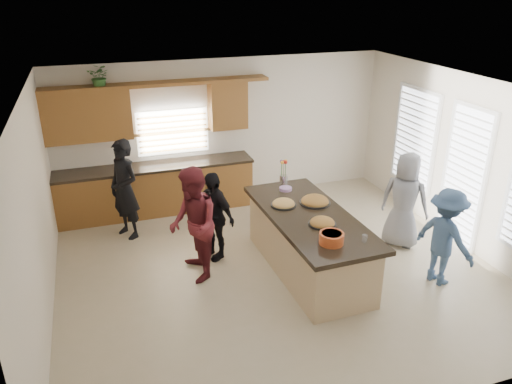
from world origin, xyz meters
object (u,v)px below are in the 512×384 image
object	(u,v)px
island	(308,244)
woman_left_mid	(193,225)
woman_right_back	(445,237)
woman_right_front	(405,200)
woman_left_back	(125,189)
salad_bowl	(332,238)
woman_left_front	(213,216)

from	to	relation	value
island	woman_left_mid	world-z (taller)	woman_left_mid
woman_right_back	woman_left_mid	bearing A→B (deg)	54.51
woman_left_mid	woman_right_front	xyz separation A→B (m)	(3.49, -0.12, -0.06)
island	woman_right_front	bearing A→B (deg)	6.75
woman_left_mid	woman_right_back	world-z (taller)	woman_left_mid
island	woman_left_back	bearing A→B (deg)	139.33
woman_left_mid	woman_right_back	distance (m)	3.63
woman_right_back	woman_right_front	distance (m)	1.17
woman_right_back	woman_left_back	bearing A→B (deg)	40.23
woman_left_back	woman_right_front	world-z (taller)	woman_left_back
salad_bowl	woman_left_back	distance (m)	3.79
woman_left_mid	woman_right_front	size ratio (longest dim) A/B	1.07
island	woman_right_back	world-z (taller)	woman_right_back
woman_left_mid	woman_right_back	size ratio (longest dim) A/B	1.18
woman_left_front	woman_right_back	bearing A→B (deg)	28.34
woman_right_back	island	bearing A→B (deg)	47.57
woman_left_mid	woman_right_front	distance (m)	3.49
salad_bowl	woman_left_mid	size ratio (longest dim) A/B	0.19
island	woman_left_mid	bearing A→B (deg)	165.91
salad_bowl	woman_right_front	xyz separation A→B (m)	(1.91, 1.14, -0.22)
woman_left_back	woman_right_back	bearing A→B (deg)	23.80
salad_bowl	woman_right_back	bearing A→B (deg)	-0.52
woman_left_back	island	bearing A→B (deg)	19.38
island	woman_left_back	xyz separation A→B (m)	(-2.50, 2.04, 0.42)
island	woman_right_back	distance (m)	1.97
woman_left_back	woman_left_mid	distance (m)	1.86
salad_bowl	woman_left_front	size ratio (longest dim) A/B	0.23
salad_bowl	woman_left_back	world-z (taller)	woman_left_back
island	woman_right_front	size ratio (longest dim) A/B	1.68
woman_left_front	woman_right_front	bearing A→B (deg)	47.79
island	woman_left_mid	distance (m)	1.76
woman_left_mid	salad_bowl	bearing A→B (deg)	50.76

